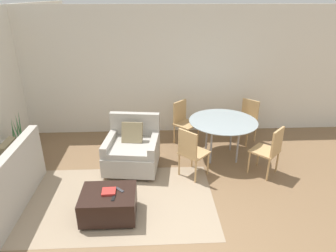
% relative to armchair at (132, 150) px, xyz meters
% --- Properties ---
extents(ground_plane, '(20.00, 20.00, 0.00)m').
position_rel_armchair_xyz_m(ground_plane, '(0.38, -1.99, -0.35)').
color(ground_plane, brown).
extents(wall_back, '(12.00, 0.06, 2.75)m').
position_rel_armchair_xyz_m(wall_back, '(0.38, 1.61, 1.03)').
color(wall_back, white).
rests_on(wall_back, ground_plane).
extents(area_rug, '(2.86, 1.85, 0.01)m').
position_rel_armchair_xyz_m(area_rug, '(-0.13, -0.99, -0.35)').
color(area_rug, gray).
rests_on(area_rug, ground_plane).
extents(armchair, '(1.02, 1.02, 0.93)m').
position_rel_armchair_xyz_m(armchair, '(0.00, 0.00, 0.00)').
color(armchair, '#B2ADA3').
rests_on(armchair, ground_plane).
extents(ottoman, '(0.76, 0.61, 0.40)m').
position_rel_armchair_xyz_m(ottoman, '(-0.26, -1.34, -0.13)').
color(ottoman, black).
rests_on(ottoman, ground_plane).
extents(book_stack, '(0.20, 0.18, 0.03)m').
position_rel_armchair_xyz_m(book_stack, '(-0.24, -1.33, 0.07)').
color(book_stack, '#B72D28').
rests_on(book_stack, ottoman).
extents(tv_remote_primary, '(0.06, 0.15, 0.01)m').
position_rel_armchair_xyz_m(tv_remote_primary, '(-0.17, -1.45, 0.05)').
color(tv_remote_primary, black).
rests_on(tv_remote_primary, ottoman).
extents(tv_remote_secondary, '(0.14, 0.14, 0.01)m').
position_rel_armchair_xyz_m(tv_remote_secondary, '(-0.10, -1.27, 0.05)').
color(tv_remote_secondary, '#333338').
rests_on(tv_remote_secondary, ottoman).
extents(potted_plant, '(0.40, 0.40, 1.04)m').
position_rel_armchair_xyz_m(potted_plant, '(-2.09, 0.29, -0.15)').
color(potted_plant, maroon).
rests_on(potted_plant, ground_plane).
extents(dining_table, '(1.28, 1.28, 0.76)m').
position_rel_armchair_xyz_m(dining_table, '(1.69, 0.31, 0.34)').
color(dining_table, '#99A8AD').
rests_on(dining_table, ground_plane).
extents(dining_chair_near_left, '(0.59, 0.59, 0.90)m').
position_rel_armchair_xyz_m(dining_chair_near_left, '(1.01, -0.37, 0.17)').
color(dining_chair_near_left, tan).
rests_on(dining_chair_near_left, ground_plane).
extents(dining_chair_near_right, '(0.59, 0.59, 0.90)m').
position_rel_armchair_xyz_m(dining_chair_near_right, '(2.37, -0.37, 0.17)').
color(dining_chair_near_right, tan).
rests_on(dining_chair_near_right, ground_plane).
extents(dining_chair_far_left, '(0.59, 0.59, 0.90)m').
position_rel_armchair_xyz_m(dining_chair_far_left, '(1.01, 0.98, 0.17)').
color(dining_chair_far_left, tan).
rests_on(dining_chair_far_left, ground_plane).
extents(dining_chair_far_right, '(0.59, 0.59, 0.90)m').
position_rel_armchair_xyz_m(dining_chair_far_right, '(2.37, 0.98, 0.17)').
color(dining_chair_far_right, tan).
rests_on(dining_chair_far_right, ground_plane).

